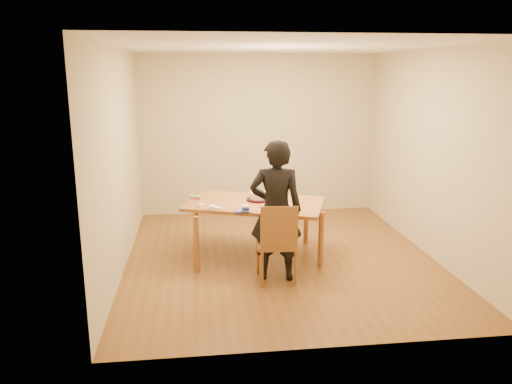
{
  "coord_description": "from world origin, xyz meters",
  "views": [
    {
      "loc": [
        -1.07,
        -6.15,
        2.42
      ],
      "look_at": [
        -0.32,
        0.02,
        0.9
      ],
      "focal_mm": 35.0,
      "sensor_mm": 36.0,
      "label": 1
    }
  ],
  "objects": [
    {
      "name": "frosting_dollop",
      "position": [
        -0.57,
        -0.38,
        0.77
      ],
      "size": [
        0.04,
        0.04,
        0.02
      ],
      "primitive_type": "ellipsoid",
      "color": "white",
      "rests_on": "frosting_lid"
    },
    {
      "name": "ramekin_green",
      "position": [
        -0.81,
        -0.28,
        0.77
      ],
      "size": [
        0.09,
        0.09,
        0.04
      ],
      "primitive_type": "cylinder",
      "color": "white",
      "rests_on": "dining_table"
    },
    {
      "name": "cake_plate",
      "position": [
        -0.27,
        0.16,
        0.76
      ],
      "size": [
        0.32,
        0.32,
        0.02
      ],
      "primitive_type": "cylinder",
      "color": "#AB0B2F",
      "rests_on": "dining_table"
    },
    {
      "name": "person",
      "position": [
        -0.17,
        -0.66,
        0.84
      ],
      "size": [
        0.67,
        0.5,
        1.67
      ],
      "primitive_type": "imported",
      "rotation": [
        0.0,
        0.0,
        2.97
      ],
      "color": "black",
      "rests_on": "floor"
    },
    {
      "name": "frosting_dome",
      "position": [
        -0.27,
        0.16,
        0.86
      ],
      "size": [
        0.23,
        0.23,
        0.03
      ],
      "primitive_type": "ellipsoid",
      "color": "white",
      "rests_on": "cake"
    },
    {
      "name": "ramekin_yellow",
      "position": [
        -1.03,
        -0.06,
        0.77
      ],
      "size": [
        0.08,
        0.08,
        0.04
      ],
      "primitive_type": "cylinder",
      "color": "white",
      "rests_on": "dining_table"
    },
    {
      "name": "dining_table",
      "position": [
        -0.32,
        0.07,
        0.73
      ],
      "size": [
        1.97,
        1.55,
        0.04
      ],
      "primitive_type": "cube",
      "rotation": [
        0.0,
        0.0,
        -0.34
      ],
      "color": "brown",
      "rests_on": "floor"
    },
    {
      "name": "room_shell",
      "position": [
        0.0,
        0.34,
        1.35
      ],
      "size": [
        4.0,
        4.5,
        2.7
      ],
      "color": "brown",
      "rests_on": "ground"
    },
    {
      "name": "candy_box_green",
      "position": [
        -1.1,
        0.35,
        0.78
      ],
      "size": [
        0.15,
        0.11,
        0.02
      ],
      "primitive_type": "cube",
      "rotation": [
        0.0,
        0.0,
        -0.3
      ],
      "color": "green",
      "rests_on": "candy_box_pink"
    },
    {
      "name": "cake",
      "position": [
        -0.27,
        0.16,
        0.81
      ],
      "size": [
        0.23,
        0.23,
        0.07
      ],
      "primitive_type": "cylinder",
      "color": "white",
      "rests_on": "cake_plate"
    },
    {
      "name": "dining_chair",
      "position": [
        -0.17,
        -0.71,
        0.45
      ],
      "size": [
        0.49,
        0.49,
        0.04
      ],
      "primitive_type": "cube",
      "rotation": [
        0.0,
        0.0,
        -0.08
      ],
      "color": "brown",
      "rests_on": "floor"
    },
    {
      "name": "candy_box_pink",
      "position": [
        -1.09,
        0.34,
        0.76
      ],
      "size": [
        0.13,
        0.07,
        0.02
      ],
      "primitive_type": "cube",
      "rotation": [
        0.0,
        0.0,
        -0.07
      ],
      "color": "#D3319F",
      "rests_on": "dining_table"
    },
    {
      "name": "ramekin_multi",
      "position": [
        -0.88,
        -0.2,
        0.77
      ],
      "size": [
        0.09,
        0.09,
        0.04
      ],
      "primitive_type": "cylinder",
      "color": "white",
      "rests_on": "dining_table"
    },
    {
      "name": "frosting_tub",
      "position": [
        -0.49,
        -0.37,
        0.79
      ],
      "size": [
        0.09,
        0.09,
        0.08
      ],
      "primitive_type": "cylinder",
      "color": "white",
      "rests_on": "dining_table"
    },
    {
      "name": "frosting_lid",
      "position": [
        -0.57,
        -0.38,
        0.76
      ],
      "size": [
        0.11,
        0.11,
        0.01
      ],
      "primitive_type": "cylinder",
      "color": "#1819A1",
      "rests_on": "dining_table"
    },
    {
      "name": "spatula",
      "position": [
        -0.52,
        -0.42,
        0.76
      ],
      "size": [
        0.17,
        0.03,
        0.01
      ],
      "primitive_type": "cube",
      "rotation": [
        0.0,
        0.0,
        -0.07
      ],
      "color": "black",
      "rests_on": "dining_table"
    }
  ]
}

